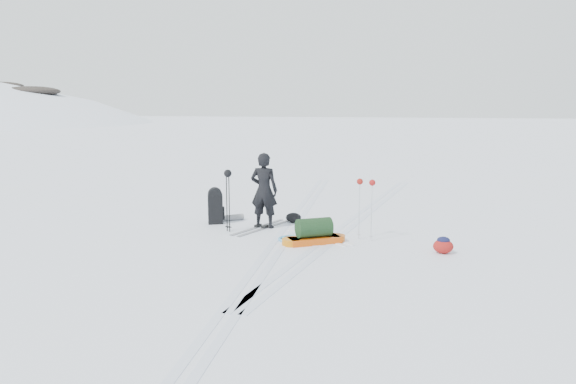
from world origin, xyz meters
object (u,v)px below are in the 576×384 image
expedition_rucksack (218,207)px  ski_poles_black (228,181)px  skier (264,190)px  pulk_sled (314,234)px

expedition_rucksack → ski_poles_black: size_ratio=0.62×
skier → expedition_rucksack: size_ratio=2.00×
pulk_sled → expedition_rucksack: size_ratio=1.57×
pulk_sled → expedition_rucksack: 3.03m
pulk_sled → ski_poles_black: ski_poles_black is taller
pulk_sled → expedition_rucksack: expedition_rucksack is taller
expedition_rucksack → pulk_sled: bearing=-51.6°
expedition_rucksack → skier: bearing=-32.8°
skier → ski_poles_black: bearing=42.1°
ski_poles_black → pulk_sled: bearing=-39.7°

